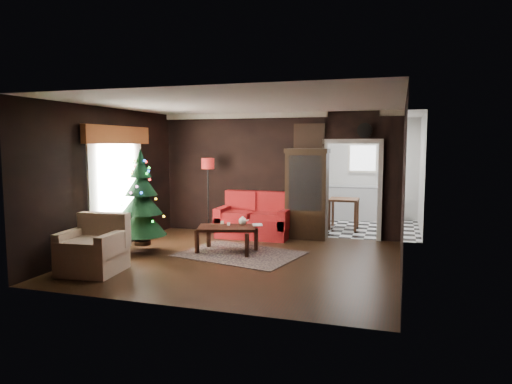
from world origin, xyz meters
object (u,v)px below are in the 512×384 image
(teapot, at_px, (243,221))
(wall_clock, at_px, (365,130))
(armchair, at_px, (92,245))
(kitchen_table, at_px, (344,214))
(curio_cabinet, at_px, (307,196))
(floor_lamp, at_px, (208,199))
(christmas_tree, at_px, (141,198))
(coffee_table, at_px, (227,239))
(loveseat, at_px, (254,215))

(teapot, bearing_deg, wall_clock, 37.82)
(armchair, xyz_separation_m, kitchen_table, (3.45, 5.17, -0.09))
(curio_cabinet, distance_m, floor_lamp, 2.30)
(armchair, bearing_deg, kitchen_table, 51.06)
(wall_clock, bearing_deg, christmas_tree, -148.49)
(coffee_table, xyz_separation_m, kitchen_table, (1.86, 3.21, 0.12))
(curio_cabinet, relative_size, armchair, 2.00)
(floor_lamp, bearing_deg, armchair, -98.26)
(floor_lamp, height_order, kitchen_table, floor_lamp)
(floor_lamp, distance_m, kitchen_table, 3.38)
(armchair, height_order, teapot, armchair)
(wall_clock, bearing_deg, loveseat, -170.34)
(loveseat, height_order, curio_cabinet, curio_cabinet)
(christmas_tree, height_order, armchair, christmas_tree)
(loveseat, relative_size, floor_lamp, 0.91)
(teapot, bearing_deg, coffee_table, -131.18)
(floor_lamp, distance_m, armchair, 3.61)
(curio_cabinet, xyz_separation_m, armchair, (-2.80, -3.74, -0.49))
(wall_clock, distance_m, kitchen_table, 2.43)
(christmas_tree, distance_m, kitchen_table, 5.08)
(floor_lamp, distance_m, teapot, 1.88)
(christmas_tree, xyz_separation_m, teapot, (1.80, 0.74, -0.46))
(floor_lamp, height_order, teapot, floor_lamp)
(loveseat, distance_m, coffee_table, 1.58)
(christmas_tree, distance_m, teapot, 2.00)
(christmas_tree, bearing_deg, kitchen_table, 47.10)
(coffee_table, bearing_deg, teapot, 48.82)
(loveseat, height_order, wall_clock, wall_clock)
(armchair, relative_size, kitchen_table, 1.27)
(floor_lamp, distance_m, coffee_table, 2.00)
(christmas_tree, bearing_deg, curio_cabinet, 39.11)
(floor_lamp, distance_m, christmas_tree, 2.14)
(loveseat, relative_size, christmas_tree, 0.94)
(floor_lamp, relative_size, christmas_tree, 1.04)
(floor_lamp, xyz_separation_m, coffee_table, (1.07, -1.59, -0.57))
(teapot, height_order, wall_clock, wall_clock)
(coffee_table, bearing_deg, kitchen_table, 59.85)
(kitchen_table, bearing_deg, floor_lamp, -151.16)
(curio_cabinet, height_order, armchair, curio_cabinet)
(loveseat, relative_size, coffee_table, 1.55)
(loveseat, height_order, floor_lamp, floor_lamp)
(curio_cabinet, xyz_separation_m, teapot, (-0.98, -1.51, -0.36))
(curio_cabinet, height_order, floor_lamp, curio_cabinet)
(armchair, bearing_deg, curio_cabinet, 47.96)
(curio_cabinet, bearing_deg, wall_clock, 8.53)
(floor_lamp, height_order, armchair, floor_lamp)
(loveseat, relative_size, armchair, 1.79)
(floor_lamp, relative_size, kitchen_table, 2.50)
(teapot, bearing_deg, curio_cabinet, 57.02)
(coffee_table, bearing_deg, loveseat, 87.68)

